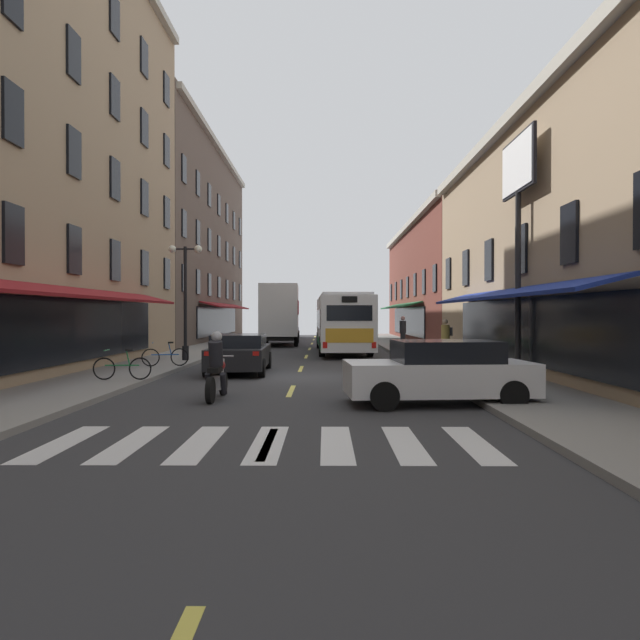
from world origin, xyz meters
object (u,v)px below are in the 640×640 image
(sedan_mid, at_px, (440,372))
(street_lamp_twin, at_px, (185,296))
(box_truck, at_px, (280,314))
(sedan_far, at_px, (288,330))
(motorcycle_rider, at_px, (217,370))
(billboard_sign, at_px, (518,191))
(sedan_near, at_px, (240,353))
(pedestrian_near, at_px, (446,338))
(transit_bus, at_px, (342,322))
(pedestrian_mid, at_px, (403,332))
(bicycle_near, at_px, (165,356))
(bicycle_mid, at_px, (122,368))

(sedan_mid, height_order, street_lamp_twin, street_lamp_twin)
(box_truck, distance_m, sedan_far, 11.71)
(motorcycle_rider, bearing_deg, box_truck, 90.84)
(sedan_mid, relative_size, motorcycle_rider, 2.11)
(billboard_sign, height_order, sedan_far, billboard_sign)
(sedan_near, bearing_deg, pedestrian_near, 29.41)
(transit_bus, relative_size, pedestrian_mid, 6.24)
(sedan_near, distance_m, sedan_far, 30.42)
(street_lamp_twin, bearing_deg, pedestrian_mid, 37.54)
(sedan_far, bearing_deg, street_lamp_twin, -95.90)
(motorcycle_rider, xyz_separation_m, pedestrian_near, (7.85, 11.24, 0.34))
(bicycle_near, distance_m, pedestrian_mid, 14.94)
(sedan_near, bearing_deg, pedestrian_mid, 58.31)
(bicycle_near, height_order, bicycle_mid, same)
(street_lamp_twin, bearing_deg, motorcycle_rider, -72.87)
(pedestrian_near, bearing_deg, sedan_mid, 129.77)
(pedestrian_mid, bearing_deg, sedan_mid, 107.00)
(bicycle_near, bearing_deg, motorcycle_rider, -66.54)
(sedan_far, bearing_deg, billboard_sign, -74.01)
(transit_bus, distance_m, bicycle_near, 12.32)
(motorcycle_rider, distance_m, pedestrian_near, 13.71)
(sedan_far, xyz_separation_m, pedestrian_mid, (7.51, -18.51, 0.39))
(transit_bus, distance_m, pedestrian_mid, 3.50)
(street_lamp_twin, bearing_deg, sedan_mid, -52.92)
(motorcycle_rider, bearing_deg, pedestrian_mid, 69.38)
(pedestrian_mid, relative_size, street_lamp_twin, 0.38)
(pedestrian_mid, bearing_deg, billboard_sign, 119.33)
(transit_bus, xyz_separation_m, pedestrian_near, (4.29, -6.60, -0.58))
(sedan_far, bearing_deg, bicycle_near, -95.42)
(bicycle_mid, height_order, street_lamp_twin, street_lamp_twin)
(bicycle_mid, xyz_separation_m, street_lamp_twin, (0.07, 7.58, 2.34))
(sedan_near, distance_m, bicycle_near, 3.14)
(bicycle_near, relative_size, bicycle_mid, 0.98)
(transit_bus, xyz_separation_m, street_lamp_twin, (-6.84, -7.21, 1.21))
(transit_bus, distance_m, pedestrian_near, 7.89)
(sedan_near, height_order, motorcycle_rider, motorcycle_rider)
(transit_bus, distance_m, bicycle_mid, 16.37)
(box_truck, xyz_separation_m, pedestrian_near, (8.23, -14.14, -1.01))
(sedan_near, relative_size, street_lamp_twin, 0.96)
(transit_bus, height_order, motorcycle_rider, transit_bus)
(pedestrian_mid, distance_m, street_lamp_twin, 13.03)
(bicycle_mid, height_order, pedestrian_mid, pedestrian_mid)
(transit_bus, height_order, sedan_far, transit_bus)
(billboard_sign, relative_size, bicycle_mid, 4.43)
(sedan_far, xyz_separation_m, bicycle_mid, (-2.80, -33.96, -0.20))
(motorcycle_rider, relative_size, bicycle_mid, 1.21)
(pedestrian_near, relative_size, pedestrian_mid, 0.94)
(sedan_near, distance_m, pedestrian_mid, 14.00)
(sedan_near, xyz_separation_m, sedan_mid, (5.68, -7.29, 0.04))
(bicycle_near, relative_size, pedestrian_near, 0.97)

